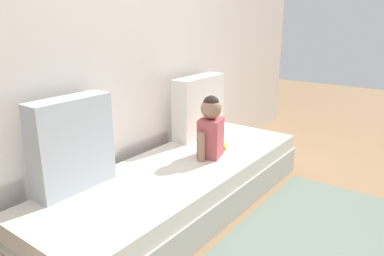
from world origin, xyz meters
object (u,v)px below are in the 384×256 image
at_px(toddler, 211,127).
at_px(banana, 224,145).
at_px(throw_pillow_left, 72,144).
at_px(throw_pillow_right, 199,106).
at_px(couch, 180,188).

xyz_separation_m(toddler, banana, (0.23, 0.02, -0.21)).
height_order(throw_pillow_left, throw_pillow_right, throw_pillow_left).
bearing_deg(throw_pillow_right, couch, -155.12).
bearing_deg(throw_pillow_right, throw_pillow_left, 180.00).
height_order(couch, toddler, toddler).
height_order(throw_pillow_right, toddler, throw_pillow_right).
bearing_deg(throw_pillow_left, banana, -16.69).
bearing_deg(toddler, throw_pillow_right, 45.75).
relative_size(couch, throw_pillow_left, 4.15).
distance_m(throw_pillow_right, banana, 0.45).
distance_m(throw_pillow_left, banana, 1.26).
distance_m(couch, toddler, 0.51).
bearing_deg(banana, couch, 174.71).
distance_m(throw_pillow_left, throw_pillow_right, 1.32).
distance_m(couch, banana, 0.56).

